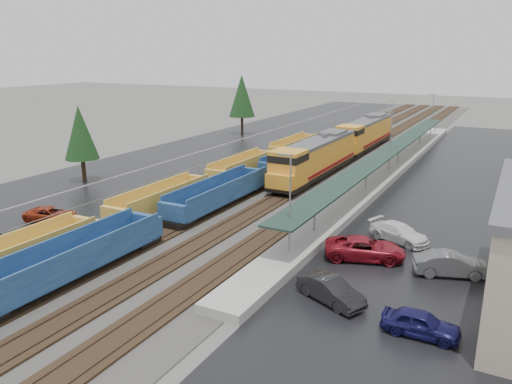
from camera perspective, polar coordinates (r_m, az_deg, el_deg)
ballast_strip at (r=76.71m, az=9.74°, el=4.28°), size 20.00×160.00×0.08m
trackbed at (r=76.68m, az=9.74°, el=4.37°), size 14.60×160.00×0.22m
west_parking_lot at (r=82.56m, az=-0.20°, el=5.29°), size 10.00×160.00×0.02m
west_road at (r=87.68m, az=-5.99°, el=5.81°), size 9.00×160.00×0.02m
east_commuter_lot at (r=63.41m, az=23.20°, el=0.81°), size 16.00×100.00×0.02m
station_platform at (r=64.64m, az=14.90°, el=2.49°), size 3.00×80.00×8.00m
chainlink_fence at (r=78.47m, az=2.81°, el=5.91°), size 0.08×160.04×2.02m
tree_west_near at (r=62.27m, az=-19.45°, el=6.41°), size 3.96×3.96×9.00m
tree_west_far at (r=94.16m, az=-1.63°, el=10.93°), size 4.84×4.84×11.00m
locomotive_lead at (r=60.66m, az=6.74°, el=3.89°), size 3.33×21.94×4.97m
locomotive_trail at (r=80.29m, az=12.31°, el=6.52°), size 3.33×21.94×4.97m
well_string_yellow at (r=48.62m, az=-10.72°, el=-0.99°), size 2.66×76.99×2.36m
well_string_blue at (r=49.48m, az=-4.20°, el=-0.38°), size 2.86×90.15×2.54m
parked_car_west_c at (r=48.90m, az=-22.36°, el=-2.43°), size 3.35×5.30×1.36m
parked_car_east_a at (r=31.59m, az=8.52°, el=-11.04°), size 3.43×4.93×1.54m
parked_car_east_b at (r=38.13m, az=12.35°, el=-6.35°), size 4.50×6.48×1.64m
parked_car_east_c at (r=42.25m, az=16.04°, el=-4.51°), size 3.92×5.54×1.49m
parked_car_east_d at (r=29.30m, az=18.30°, el=-14.11°), size 1.72×4.21×1.43m
parked_car_east_e at (r=37.13m, az=21.40°, el=-7.72°), size 3.32×5.30×1.65m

